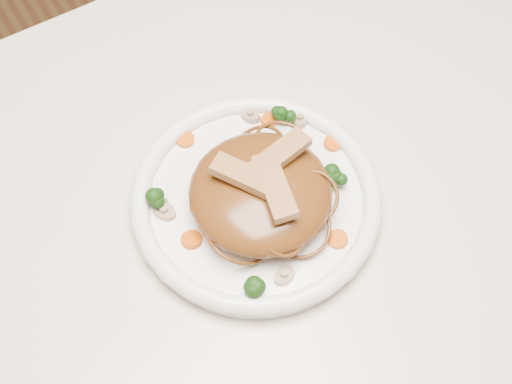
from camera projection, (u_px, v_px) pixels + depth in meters
table at (259, 281)px, 0.82m from camera, size 1.20×0.80×0.75m
plate at (256, 203)px, 0.75m from camera, size 0.27×0.27×0.02m
noodle_mound at (260, 193)px, 0.72m from camera, size 0.19×0.19×0.05m
chicken_a at (279, 155)px, 0.70m from camera, size 0.07×0.03×0.01m
chicken_b at (246, 177)px, 0.69m from camera, size 0.06×0.07×0.01m
chicken_c at (275, 186)px, 0.69m from camera, size 0.04×0.08×0.01m
broccoli_0 at (285, 114)px, 0.78m from camera, size 0.03×0.03×0.03m
broccoli_1 at (160, 196)px, 0.73m from camera, size 0.03×0.03×0.03m
broccoli_2 at (252, 287)px, 0.68m from camera, size 0.03×0.03×0.03m
broccoli_3 at (335, 178)px, 0.74m from camera, size 0.03×0.03×0.03m
carrot_0 at (269, 120)px, 0.79m from camera, size 0.02×0.02×0.00m
carrot_1 at (191, 239)px, 0.72m from camera, size 0.02×0.02×0.00m
carrot_2 at (333, 143)px, 0.78m from camera, size 0.02×0.02×0.00m
carrot_3 at (185, 139)px, 0.78m from camera, size 0.02×0.02×0.00m
carrot_4 at (338, 239)px, 0.72m from camera, size 0.03×0.03×0.00m
mushroom_0 at (284, 276)px, 0.70m from camera, size 0.03×0.03×0.01m
mushroom_1 at (300, 120)px, 0.79m from camera, size 0.03×0.03×0.01m
mushroom_2 at (164, 211)px, 0.73m from camera, size 0.04×0.04×0.01m
mushroom_3 at (250, 115)px, 0.80m from camera, size 0.03×0.03×0.01m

